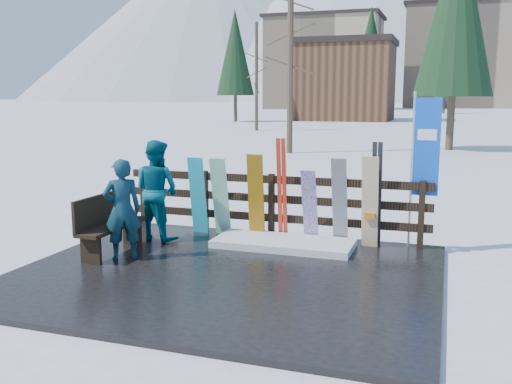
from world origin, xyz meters
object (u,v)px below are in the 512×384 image
(snowboard_4, at_px, (340,202))
(snowboard_0, at_px, (198,196))
(snowboard_2, at_px, (256,197))
(person_front, at_px, (122,210))
(snowboard_5, at_px, (370,202))
(snowboard_1, at_px, (220,197))
(person_back, at_px, (157,190))
(snowboard_3, at_px, (310,206))
(rental_flag, at_px, (423,153))
(bench, at_px, (108,222))

(snowboard_4, bearing_deg, snowboard_0, 180.00)
(snowboard_2, bearing_deg, person_front, -129.13)
(snowboard_5, relative_size, person_front, 0.99)
(snowboard_2, bearing_deg, snowboard_0, 180.00)
(snowboard_1, height_order, snowboard_2, snowboard_2)
(person_back, bearing_deg, snowboard_5, -156.66)
(snowboard_0, relative_size, snowboard_5, 0.92)
(snowboard_3, distance_m, rental_flag, 2.07)
(snowboard_5, height_order, person_front, person_front)
(snowboard_0, relative_size, snowboard_3, 1.08)
(bench, distance_m, snowboard_4, 3.84)
(snowboard_0, height_order, snowboard_2, snowboard_2)
(snowboard_2, bearing_deg, snowboard_1, 180.00)
(bench, height_order, person_back, person_back)
(snowboard_4, xyz_separation_m, person_front, (-3.04, -1.89, 0.03))
(snowboard_5, relative_size, person_back, 0.88)
(snowboard_0, distance_m, snowboard_1, 0.44)
(snowboard_0, relative_size, person_front, 0.91)
(bench, height_order, person_front, person_front)
(snowboard_3, height_order, person_front, person_front)
(snowboard_1, distance_m, rental_flag, 3.60)
(snowboard_5, bearing_deg, snowboard_2, -180.00)
(bench, distance_m, person_front, 0.53)
(snowboard_0, xyz_separation_m, person_front, (-0.42, -1.89, 0.07))
(snowboard_3, bearing_deg, snowboard_2, -180.00)
(snowboard_0, bearing_deg, person_back, -130.43)
(snowboard_4, bearing_deg, snowboard_5, 0.00)
(rental_flag, relative_size, person_back, 1.47)
(bench, bearing_deg, snowboard_0, 63.94)
(person_front, bearing_deg, bench, -65.47)
(snowboard_3, bearing_deg, bench, -150.09)
(snowboard_1, bearing_deg, person_front, -114.48)
(snowboard_2, bearing_deg, person_back, -159.67)
(snowboard_0, xyz_separation_m, snowboard_2, (1.12, 0.00, 0.05))
(snowboard_1, bearing_deg, person_back, -147.72)
(bench, xyz_separation_m, snowboard_0, (0.82, 1.68, 0.20))
(snowboard_2, distance_m, rental_flag, 2.94)
(snowboard_1, height_order, snowboard_3, snowboard_1)
(snowboard_3, xyz_separation_m, rental_flag, (1.82, 0.27, 0.96))
(bench, distance_m, snowboard_0, 1.88)
(snowboard_0, bearing_deg, snowboard_5, 0.00)
(snowboard_0, distance_m, rental_flag, 4.03)
(bench, xyz_separation_m, person_front, (0.40, -0.21, 0.28))
(bench, distance_m, rental_flag, 5.24)
(snowboard_2, bearing_deg, snowboard_4, 0.00)
(snowboard_2, height_order, person_back, person_back)
(snowboard_0, bearing_deg, rental_flag, 3.94)
(person_front, bearing_deg, snowboard_1, -152.24)
(snowboard_1, relative_size, rental_flag, 0.56)
(rental_flag, bearing_deg, person_back, -168.81)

